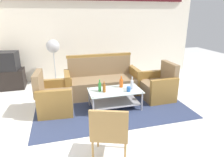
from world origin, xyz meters
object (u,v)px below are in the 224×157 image
(armchair_left, at_px, (54,98))
(pedestal_fan, at_px, (53,49))
(coffee_table, at_px, (115,96))
(wicker_chair, at_px, (110,130))
(bottle_clear, at_px, (132,85))
(tv_stand, at_px, (9,79))
(bottle_orange, at_px, (121,83))
(armchair_right, at_px, (158,87))
(cup, at_px, (129,89))
(bottle_green, at_px, (100,87))
(bottle_brown, at_px, (104,88))
(couch, at_px, (102,82))
(television, at_px, (5,61))

(armchair_left, xyz_separation_m, pedestal_fan, (0.03, 1.74, 0.73))
(coffee_table, distance_m, wicker_chair, 1.62)
(bottle_clear, xyz_separation_m, tv_stand, (-2.79, 1.92, -0.26))
(bottle_orange, distance_m, wicker_chair, 1.81)
(bottle_orange, relative_size, pedestal_fan, 0.20)
(armchair_left, distance_m, bottle_clear, 1.63)
(armchair_right, relative_size, pedestal_fan, 0.67)
(bottle_clear, xyz_separation_m, cup, (-0.11, -0.09, -0.06))
(coffee_table, height_order, bottle_green, bottle_green)
(armchair_right, distance_m, bottle_clear, 0.84)
(bottle_brown, height_order, cup, bottle_brown)
(bottle_green, height_order, bottle_orange, bottle_green)
(armchair_left, distance_m, cup, 1.54)
(pedestal_fan, bearing_deg, cup, -54.64)
(cup, distance_m, wicker_chair, 1.59)
(bottle_green, height_order, tv_stand, bottle_green)
(armchair_right, xyz_separation_m, tv_stand, (-3.56, 1.65, -0.03))
(armchair_right, relative_size, coffee_table, 0.77)
(couch, relative_size, coffee_table, 1.64)
(couch, xyz_separation_m, armchair_left, (-1.15, -0.65, -0.03))
(coffee_table, bearing_deg, bottle_green, 172.26)
(bottle_brown, relative_size, tv_stand, 0.28)
(couch, distance_m, tv_stand, 2.56)
(bottle_brown, xyz_separation_m, cup, (0.49, -0.10, -0.04))
(cup, bearing_deg, armchair_left, 167.87)
(armchair_left, distance_m, bottle_green, 0.96)
(bottle_brown, distance_m, television, 2.92)
(bottle_brown, bearing_deg, wicker_chair, -100.42)
(tv_stand, height_order, pedestal_fan, pedestal_fan)
(bottle_brown, height_order, pedestal_fan, pedestal_fan)
(armchair_right, relative_size, bottle_brown, 3.76)
(bottle_orange, bearing_deg, armchair_right, 5.01)
(coffee_table, height_order, cup, cup)
(bottle_brown, height_order, bottle_orange, bottle_orange)
(armchair_left, height_order, wicker_chair, armchair_left)
(armchair_right, distance_m, pedestal_fan, 2.98)
(armchair_right, bearing_deg, pedestal_fan, 52.50)
(coffee_table, relative_size, wicker_chair, 1.31)
(pedestal_fan, bearing_deg, couch, -44.47)
(bottle_green, distance_m, bottle_clear, 0.68)
(armchair_right, height_order, pedestal_fan, pedestal_fan)
(tv_stand, height_order, television, television)
(armchair_right, relative_size, wicker_chair, 1.01)
(couch, xyz_separation_m, bottle_brown, (-0.15, -0.87, 0.18))
(coffee_table, xyz_separation_m, bottle_orange, (0.19, 0.15, 0.23))
(cup, xyz_separation_m, wicker_chair, (-0.77, -1.39, 0.03))
(coffee_table, bearing_deg, pedestal_fan, 122.04)
(bottle_clear, distance_m, television, 3.40)
(coffee_table, xyz_separation_m, wicker_chair, (-0.51, -1.52, 0.22))
(armchair_right, bearing_deg, bottle_orange, 93.62)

